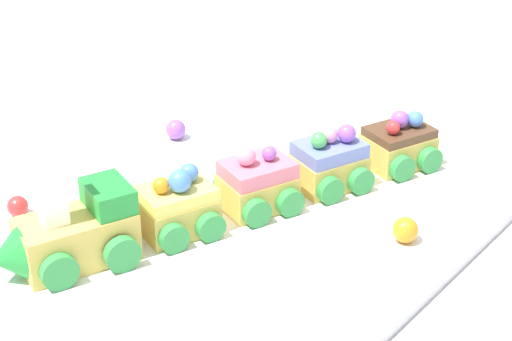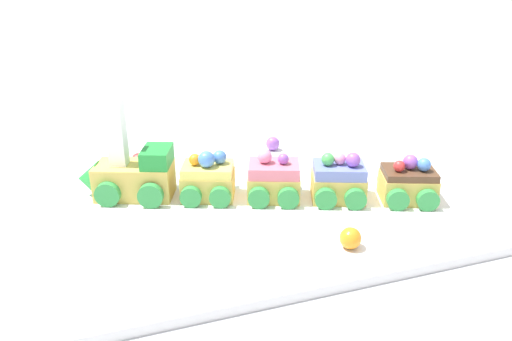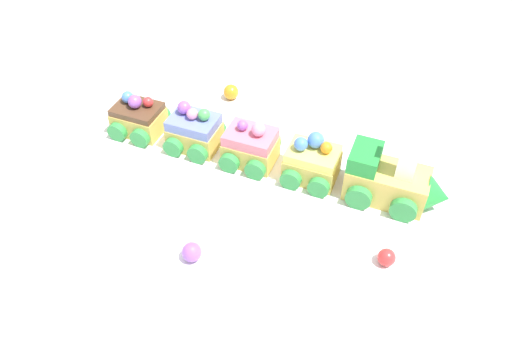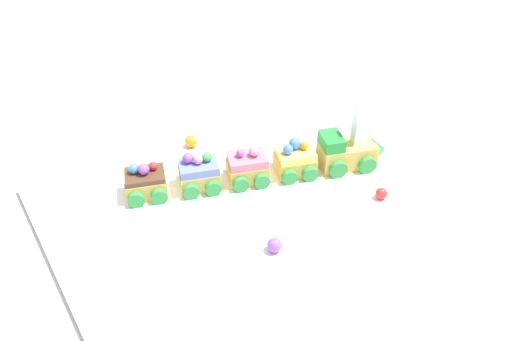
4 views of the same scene
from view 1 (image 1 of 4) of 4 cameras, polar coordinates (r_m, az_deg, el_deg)
name	(u,v)px [view 1 (image 1 of 4)]	position (r m, az deg, el deg)	size (l,w,h in m)	color
ground_plane	(227,218)	(0.85, -1.94, -3.16)	(10.00, 10.00, 0.00)	#B2B2B7
display_board	(227,212)	(0.85, -1.95, -2.81)	(0.74, 0.45, 0.01)	white
cake_train_locomotive	(67,233)	(0.76, -12.48, -4.07)	(0.14, 0.10, 0.13)	#E0BC56
cake_car_lemon	(177,208)	(0.80, -5.26, -2.51)	(0.09, 0.09, 0.07)	#E0BC56
cake_car_strawberry	(257,185)	(0.84, 0.09, -0.98)	(0.09, 0.09, 0.07)	#E0BC56
cake_car_blueberry	(329,164)	(0.88, 4.89, 0.44)	(0.09, 0.09, 0.07)	#E0BC56
cake_car_chocolate	(399,146)	(0.93, 9.49, 1.65)	(0.09, 0.09, 0.06)	#E0BC56
gumball_red	(18,206)	(0.86, -15.60, -2.31)	(0.02, 0.02, 0.02)	red
gumball_purple	(176,130)	(0.98, -5.37, 2.73)	(0.02, 0.02, 0.02)	#9956C6
gumball_orange	(405,230)	(0.80, 9.93, -3.93)	(0.02, 0.02, 0.02)	orange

